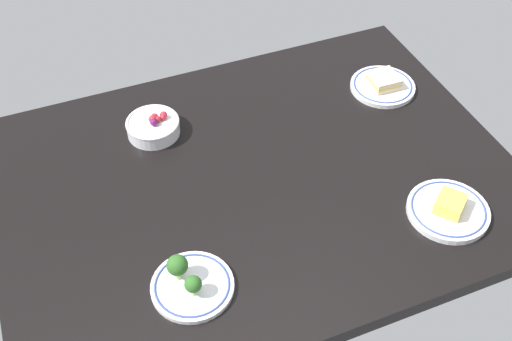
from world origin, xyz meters
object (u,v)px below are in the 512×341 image
plate_sandwich (383,85)px  bowl_berries (153,126)px  plate_broccoli (190,283)px  plate_cheese (448,209)px

plate_sandwich → bowl_berries: size_ratio=1.30×
plate_broccoli → bowl_berries: bearing=83.1°
plate_broccoli → bowl_berries: plate_broccoli is taller
bowl_berries → plate_broccoli: bearing=-96.9°
plate_broccoli → plate_cheese: plate_broccoli is taller
plate_cheese → bowl_berries: bowl_berries is taller
plate_broccoli → plate_sandwich: bearing=31.4°
plate_sandwich → plate_cheese: bearing=-101.5°
plate_sandwich → bowl_berries: bowl_berries is taller
plate_cheese → plate_sandwich: (9.41, 46.44, 0.03)cm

